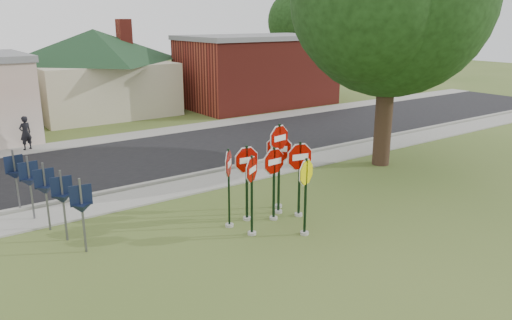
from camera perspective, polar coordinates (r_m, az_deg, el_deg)
ground at (r=13.99m, az=4.62°, el=-8.80°), size 120.00×120.00×0.00m
sidewalk_near at (r=18.22m, az=-6.59°, el=-2.79°), size 60.00×1.60×0.06m
road at (r=22.10m, az=-12.30°, el=0.27°), size 60.00×7.00×0.04m
sidewalk_far at (r=26.00m, az=-16.12°, el=2.36°), size 60.00×1.60×0.06m
curb at (r=19.04m, az=-8.07°, el=-1.88°), size 60.00×0.20×0.14m
stop_sign_center at (r=14.64m, az=2.07°, el=-1.59°), size 1.07×0.24×2.35m
stop_sign_yellow at (r=13.68m, az=5.70°, el=-3.16°), size 0.94×0.36×2.31m
stop_sign_left at (r=13.58m, az=-0.49°, el=-2.94°), size 0.84×0.54×2.39m
stop_sign_right at (r=14.94m, az=5.01°, el=-0.98°), size 1.12×0.24×2.44m
stop_sign_back_right at (r=15.05m, az=2.66°, el=0.52°), size 1.05×0.24×2.92m
stop_sign_back_left at (r=14.60m, az=-1.07°, el=-1.47°), size 1.07×0.24×2.41m
stop_sign_far_right at (r=15.58m, az=2.65°, el=-0.02°), size 0.73×0.88×2.52m
stop_sign_far_left at (r=14.12m, az=-3.13°, el=-2.01°), size 0.73×0.78×2.44m
route_sign_row at (r=15.16m, az=-22.93°, el=-3.11°), size 1.43×4.63×2.00m
building_house at (r=33.35m, az=-17.94°, el=11.38°), size 11.60×11.60×6.20m
building_brick at (r=34.87m, az=0.16°, el=10.25°), size 10.20×6.20×4.75m
bg_tree_right at (r=46.78m, az=4.91°, el=15.52°), size 5.60×5.60×8.40m
pedestrian at (r=24.92m, az=-24.86°, el=2.83°), size 0.66×0.54×1.54m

